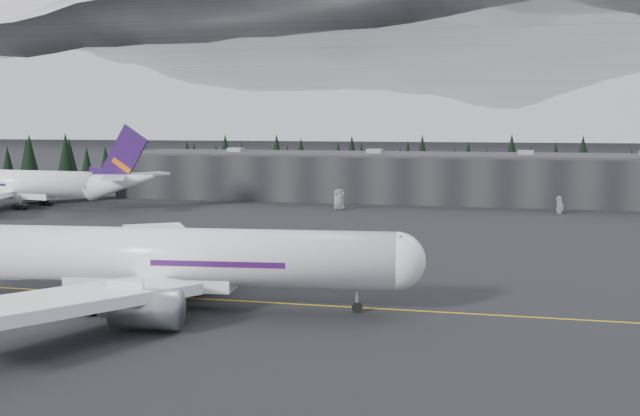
% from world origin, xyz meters
% --- Properties ---
extents(ground, '(1400.00, 1400.00, 0.00)m').
position_xyz_m(ground, '(0.00, 0.00, 0.00)').
color(ground, black).
rests_on(ground, ground).
extents(taxiline, '(400.00, 0.40, 0.02)m').
position_xyz_m(taxiline, '(0.00, -2.00, 0.01)').
color(taxiline, gold).
rests_on(taxiline, ground).
extents(terminal, '(160.00, 30.00, 12.60)m').
position_xyz_m(terminal, '(0.00, 125.00, 6.30)').
color(terminal, black).
rests_on(terminal, ground).
extents(treeline, '(360.00, 20.00, 15.00)m').
position_xyz_m(treeline, '(0.00, 162.00, 7.50)').
color(treeline, black).
rests_on(treeline, ground).
extents(mountain_ridge, '(4400.00, 900.00, 420.00)m').
position_xyz_m(mountain_ridge, '(0.00, 1000.00, 0.00)').
color(mountain_ridge, white).
rests_on(mountain_ridge, ground).
extents(jet_main, '(70.21, 64.52, 20.67)m').
position_xyz_m(jet_main, '(-16.56, -7.32, 5.83)').
color(jet_main, white).
rests_on(jet_main, ground).
extents(jet_parked, '(70.10, 64.51, 20.61)m').
position_xyz_m(jet_parked, '(-89.68, 83.61, 5.81)').
color(jet_parked, white).
rests_on(jet_parked, ground).
extents(gse_vehicle_a, '(4.48, 5.51, 1.40)m').
position_xyz_m(gse_vehicle_a, '(-13.74, 96.26, 0.70)').
color(gse_vehicle_a, silver).
rests_on(gse_vehicle_a, ground).
extents(gse_vehicle_b, '(4.42, 2.68, 1.41)m').
position_xyz_m(gse_vehicle_b, '(37.70, 100.22, 0.70)').
color(gse_vehicle_b, silver).
rests_on(gse_vehicle_b, ground).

